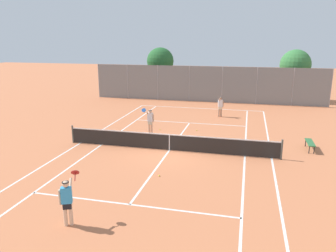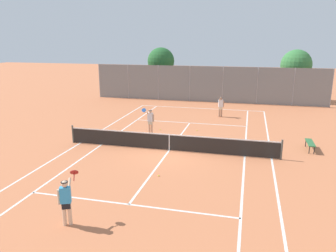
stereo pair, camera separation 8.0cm
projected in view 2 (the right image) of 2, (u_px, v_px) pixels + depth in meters
The scene contains 14 objects.
ground_plane at pixel (169, 150), 18.33m from camera, with size 120.00×120.00×0.00m, color #C67047.
court_line_markings at pixel (169, 150), 18.33m from camera, with size 11.10×23.90×0.01m.
tennis_net at pixel (169, 142), 18.20m from camera, with size 12.00×0.10×1.07m.
player_near_side at pixel (66, 199), 10.76m from camera, with size 0.45×0.88×1.77m.
player_far_left at pixel (150, 120), 21.43m from camera, with size 0.66×0.73×1.77m.
player_far_right at pixel (221, 106), 26.05m from camera, with size 0.44×0.54×1.60m.
loose_tennis_ball_0 at pixel (197, 130), 22.26m from camera, with size 0.07×0.07×0.07m, color #D1DB33.
loose_tennis_ball_1 at pixel (218, 144), 19.35m from camera, with size 0.07×0.07×0.07m, color #D1DB33.
loose_tennis_ball_2 at pixel (159, 176), 14.86m from camera, with size 0.07×0.07×0.07m, color #D1DB33.
loose_tennis_ball_4 at pixel (160, 130), 22.44m from camera, with size 0.07×0.07×0.07m, color #D1DB33.
courtside_bench at pixel (310, 143), 18.28m from camera, with size 0.36×1.50×0.47m.
back_fence at pixel (206, 84), 32.10m from camera, with size 22.80×0.08×3.52m.
tree_behind_left at pixel (160, 62), 35.47m from camera, with size 2.90×2.90×5.20m.
tree_behind_right at pixel (295, 66), 32.48m from camera, with size 3.02×3.02×5.08m.
Camera 2 is at (4.14, -16.87, 6.03)m, focal length 35.00 mm.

